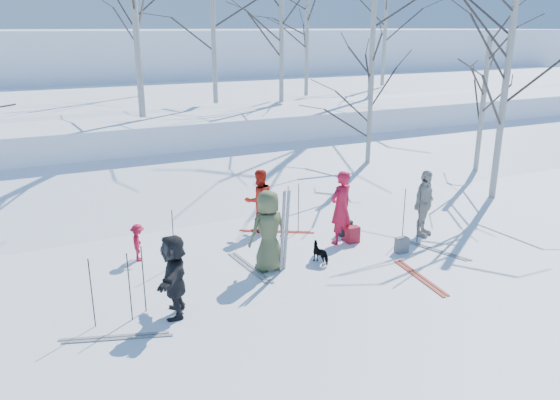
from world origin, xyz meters
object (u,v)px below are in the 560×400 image
skier_olive_center (268,231)px  skier_redor_behind (259,201)px  backpack_red (353,235)px  skier_red_seated (138,242)px  backpack_dark (345,228)px  skier_cream_east (424,204)px  skier_grey_west (174,275)px  backpack_grey (402,245)px  skier_red_north (341,207)px  dog (321,253)px

skier_olive_center → skier_redor_behind: skier_olive_center is taller
skier_redor_behind → backpack_red: size_ratio=4.00×
skier_red_seated → backpack_dark: size_ratio=2.22×
skier_cream_east → skier_grey_west: 7.01m
skier_red_seated → backpack_grey: size_ratio=2.34×
skier_redor_behind → backpack_red: (1.77, -1.81, -0.63)m
backpack_red → backpack_dark: size_ratio=1.05×
skier_grey_west → skier_redor_behind: bearing=156.8°
skier_red_north → backpack_dark: 0.91m
backpack_red → skier_redor_behind: bearing=134.4°
skier_red_seated → skier_olive_center: bearing=-110.9°
skier_red_seated → backpack_dark: (5.19, -0.73, -0.24)m
skier_olive_center → skier_redor_behind: 2.48m
skier_red_north → backpack_grey: bearing=114.8°
skier_red_seated → backpack_red: bearing=-89.3°
backpack_red → skier_cream_east: bearing=-11.0°
backpack_red → backpack_dark: backpack_red is taller
skier_cream_east → dog: skier_cream_east is taller
skier_redor_behind → backpack_grey: skier_redor_behind is taller
skier_red_seated → backpack_red: skier_red_seated is taller
skier_red_north → backpack_dark: (0.38, 0.37, -0.73)m
skier_olive_center → dog: 1.43m
skier_grey_west → backpack_dark: 5.55m
skier_red_north → dog: bearing=24.5°
skier_cream_east → backpack_red: (-1.91, 0.37, -0.66)m
skier_cream_east → backpack_dark: skier_cream_east is taller
skier_redor_behind → backpack_red: 2.61m
skier_red_north → dog: skier_red_north is taller
backpack_grey → backpack_dark: size_ratio=0.95×
dog → skier_redor_behind: bearing=-95.2°
skier_olive_center → backpack_red: (2.58, 0.53, -0.71)m
skier_olive_center → skier_red_north: size_ratio=0.99×
skier_cream_east → backpack_grey: 1.54m
backpack_dark → skier_cream_east: bearing=-25.9°
skier_redor_behind → backpack_grey: (2.48, -2.87, -0.65)m
skier_red_north → dog: size_ratio=3.30×
skier_grey_west → backpack_red: size_ratio=3.83×
backpack_dark → backpack_red: bearing=-100.4°
backpack_red → skier_red_north: bearing=155.1°
backpack_grey → backpack_red: bearing=123.8°
skier_olive_center → dog: bearing=165.2°
skier_red_north → skier_red_seated: bearing=-28.1°
skier_red_seated → dog: bearing=-103.3°
skier_red_north → skier_cream_east: 2.25m
dog → skier_olive_center: bearing=-24.0°
backpack_red → backpack_grey: bearing=-56.2°
backpack_grey → skier_grey_west: bearing=-174.6°
skier_redor_behind → skier_grey_west: skier_redor_behind is taller
skier_olive_center → backpack_red: bearing=-174.1°
skier_redor_behind → backpack_dark: (1.86, -1.30, -0.64)m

